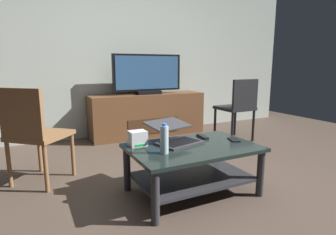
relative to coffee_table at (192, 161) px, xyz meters
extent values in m
plane|color=#4C3D33|center=(0.04, -0.03, -0.28)|extent=(7.68, 7.68, 0.00)
cube|color=#A8B2A8|center=(0.04, 2.31, 1.12)|extent=(6.40, 0.12, 2.80)
cube|color=black|center=(0.00, 0.00, 0.11)|extent=(1.03, 0.68, 0.03)
cube|color=#2D2D33|center=(0.00, 0.00, -0.14)|extent=(0.91, 0.60, 0.02)
cylinder|color=#2D2D33|center=(-0.47, -0.29, -0.09)|extent=(0.06, 0.06, 0.38)
cylinder|color=#2D2D33|center=(0.47, -0.29, -0.09)|extent=(0.06, 0.06, 0.38)
cylinder|color=#2D2D33|center=(-0.47, 0.29, -0.09)|extent=(0.06, 0.06, 0.38)
cylinder|color=#2D2D33|center=(0.47, 0.29, -0.09)|extent=(0.06, 0.06, 0.38)
cube|color=brown|center=(0.43, 1.99, 0.03)|extent=(1.74, 0.45, 0.64)
cube|color=#432A18|center=(0.43, 1.76, -0.09)|extent=(0.78, 0.01, 0.22)
cube|color=black|center=(0.43, 1.97, 0.38)|extent=(0.37, 0.20, 0.05)
cube|color=black|center=(0.43, 1.97, 0.67)|extent=(1.06, 0.04, 0.53)
cube|color=#2D517A|center=(0.43, 1.94, 0.67)|extent=(0.99, 0.01, 0.48)
cube|color=black|center=(1.43, 1.19, 0.18)|extent=(0.45, 0.45, 0.04)
cube|color=black|center=(1.43, 0.99, 0.39)|extent=(0.42, 0.04, 0.41)
cylinder|color=black|center=(1.62, 1.38, -0.06)|extent=(0.04, 0.04, 0.44)
cylinder|color=black|center=(1.24, 1.37, -0.06)|extent=(0.04, 0.04, 0.44)
cylinder|color=black|center=(1.62, 1.00, -0.06)|extent=(0.04, 0.04, 0.44)
cylinder|color=black|center=(1.24, 0.99, -0.06)|extent=(0.04, 0.04, 0.44)
cube|color=brown|center=(-1.10, 0.83, 0.15)|extent=(0.62, 0.62, 0.04)
cube|color=brown|center=(-1.23, 0.68, 0.37)|extent=(0.33, 0.31, 0.44)
cylinder|color=brown|center=(-0.83, 0.84, -0.08)|extent=(0.04, 0.04, 0.42)
cylinder|color=brown|center=(-1.11, 1.10, -0.08)|extent=(0.04, 0.04, 0.42)
cylinder|color=brown|center=(-1.09, 0.56, -0.08)|extent=(0.04, 0.04, 0.42)
cylinder|color=brown|center=(-1.37, 0.82, -0.08)|extent=(0.04, 0.04, 0.42)
cube|color=#333338|center=(-0.07, 0.11, 0.14)|extent=(0.42, 0.34, 0.02)
cube|color=black|center=(-0.07, 0.11, 0.15)|extent=(0.36, 0.27, 0.00)
cube|color=#333338|center=(-0.10, 0.25, 0.27)|extent=(0.41, 0.34, 0.05)
cube|color=teal|center=(-0.10, 0.25, 0.27)|extent=(0.37, 0.30, 0.04)
cube|color=silver|center=(-0.40, 0.21, 0.19)|extent=(0.14, 0.11, 0.12)
cube|color=#19D84C|center=(-0.40, 0.15, 0.15)|extent=(0.08, 0.00, 0.01)
cylinder|color=silver|center=(-0.29, -0.07, 0.23)|extent=(0.06, 0.06, 0.21)
cylinder|color=blue|center=(-0.29, -0.07, 0.34)|extent=(0.03, 0.03, 0.02)
cube|color=black|center=(0.41, -0.02, 0.13)|extent=(0.11, 0.16, 0.01)
cube|color=black|center=(0.22, 0.18, 0.14)|extent=(0.06, 0.16, 0.02)
camera|label=1|loc=(-1.16, -1.85, 0.77)|focal=29.57mm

